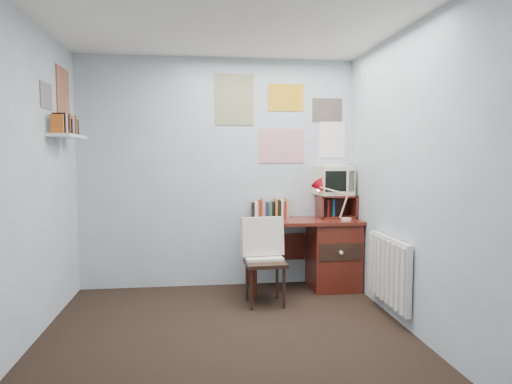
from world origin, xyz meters
TOP-DOWN VIEW (x-y plane):
  - ground at (0.00, 0.00)m, footprint 3.50×3.50m
  - back_wall at (0.00, 1.75)m, footprint 3.00×0.02m
  - left_wall at (-1.50, 0.00)m, footprint 0.02×3.50m
  - right_wall at (1.50, 0.00)m, footprint 0.02×3.50m
  - ceiling at (0.00, 0.00)m, footprint 3.00×3.50m
  - desk at (1.17, 1.48)m, footprint 1.20×0.55m
  - desk_chair at (0.41, 1.02)m, footprint 0.44×0.42m
  - desk_lamp at (1.32, 1.33)m, footprint 0.31×0.28m
  - tv_riser at (1.29, 1.59)m, footprint 0.40×0.30m
  - crt_tv at (1.26, 1.61)m, footprint 0.40×0.37m
  - book_row at (0.66, 1.66)m, footprint 0.60×0.14m
  - radiator at (1.46, 0.55)m, footprint 0.09×0.80m
  - wall_shelf at (-1.40, 1.10)m, footprint 0.20×0.62m
  - posters_back at (0.70, 1.74)m, footprint 1.20×0.01m
  - posters_left at (-1.49, 1.10)m, footprint 0.01×0.70m

SIDE VIEW (x-z plane):
  - ground at x=0.00m, z-range 0.00..0.00m
  - desk at x=1.17m, z-range 0.03..0.79m
  - desk_chair at x=0.41m, z-range 0.00..0.82m
  - radiator at x=1.46m, z-range 0.12..0.72m
  - book_row at x=0.66m, z-range 0.76..0.98m
  - tv_riser at x=1.29m, z-range 0.76..1.01m
  - desk_lamp at x=1.32m, z-range 0.76..1.14m
  - crt_tv at x=1.26m, z-range 1.01..1.36m
  - back_wall at x=0.00m, z-range 0.00..2.50m
  - left_wall at x=-1.50m, z-range 0.00..2.50m
  - right_wall at x=1.50m, z-range 0.00..2.50m
  - wall_shelf at x=-1.40m, z-range 1.50..1.74m
  - posters_back at x=0.70m, z-range 1.40..2.30m
  - posters_left at x=-1.49m, z-range 1.70..2.30m
  - ceiling at x=0.00m, z-range 2.49..2.51m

